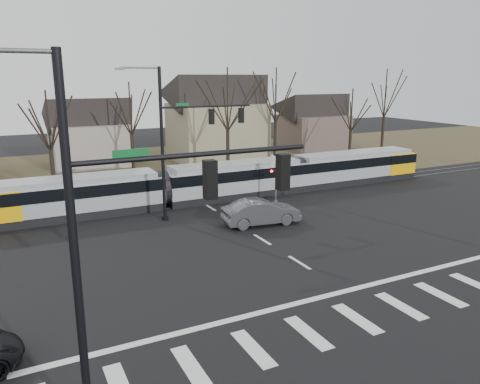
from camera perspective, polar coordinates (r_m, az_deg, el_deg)
name	(u,v)px	position (r m, az deg, el deg)	size (l,w,h in m)	color
ground	(322,277)	(23.72, 9.96, -10.12)	(140.00, 140.00, 0.00)	black
grass_verge	(145,167)	(51.87, -11.49, 3.00)	(140.00, 28.00, 0.01)	#38331E
crosswalk	(379,312)	(20.99, 16.63, -13.84)	(27.00, 2.60, 0.01)	silver
stop_line	(346,291)	(22.44, 12.74, -11.69)	(28.00, 0.35, 0.01)	silver
lane_dashes	(200,201)	(37.02, -4.87, -1.12)	(0.18, 30.00, 0.01)	silver
rail_pair	(201,201)	(36.83, -4.75, -1.15)	(90.00, 1.52, 0.06)	#59595E
tram	(234,178)	(37.81, -0.75, 1.66)	(37.55, 2.79, 2.85)	gray
sedan	(261,212)	(30.98, 2.58, -2.46)	(5.34, 2.37, 1.70)	#3E3F44
signal_pole_near_left	(139,233)	(12.21, -12.20, -4.92)	(9.28, 0.44, 10.20)	black
signal_pole_far	(185,136)	(31.87, -6.76, 6.83)	(9.28, 0.44, 10.20)	black
rail_crossing_signal	(276,180)	(35.94, 4.42, 1.52)	(1.08, 0.36, 4.00)	#59595B
tree_row	(180,125)	(46.06, -7.36, 8.10)	(59.20, 7.20, 10.00)	black
house_b	(89,129)	(54.16, -17.98, 7.30)	(8.64, 7.56, 7.65)	gray
house_c	(217,115)	(55.09, -2.88, 9.38)	(10.80, 8.64, 10.10)	gray
house_d	(313,119)	(64.36, 8.84, 8.76)	(8.64, 7.56, 7.65)	brown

